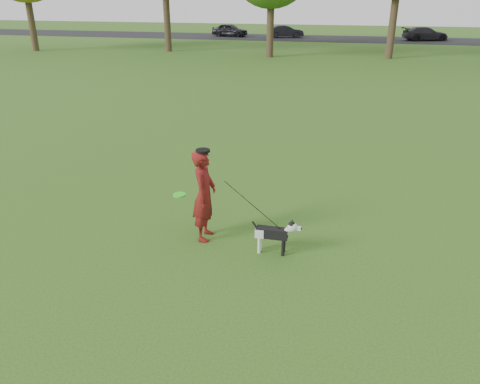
% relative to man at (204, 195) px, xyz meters
% --- Properties ---
extents(ground, '(120.00, 120.00, 0.00)m').
position_rel_man_xyz_m(ground, '(0.77, 0.30, -0.85)').
color(ground, '#285116').
rests_on(ground, ground).
extents(road, '(120.00, 7.00, 0.02)m').
position_rel_man_xyz_m(road, '(0.77, 40.30, -0.84)').
color(road, black).
rests_on(road, ground).
extents(man, '(0.43, 0.64, 1.70)m').
position_rel_man_xyz_m(man, '(0.00, 0.00, 0.00)').
color(man, '#560C10').
rests_on(man, ground).
extents(dog, '(0.87, 0.17, 0.66)m').
position_rel_man_xyz_m(dog, '(1.35, -0.27, -0.45)').
color(dog, black).
rests_on(dog, ground).
extents(car_left, '(3.78, 2.11, 1.21)m').
position_rel_man_xyz_m(car_left, '(-9.74, 40.30, -0.22)').
color(car_left, black).
rests_on(car_left, road).
extents(car_mid, '(3.66, 2.25, 1.14)m').
position_rel_man_xyz_m(car_mid, '(-4.19, 40.30, -0.26)').
color(car_mid, black).
rests_on(car_mid, road).
extents(car_right, '(4.40, 2.81, 1.19)m').
position_rel_man_xyz_m(car_right, '(8.69, 40.30, -0.24)').
color(car_right, black).
rests_on(car_right, road).
extents(man_held_items, '(2.01, 0.39, 1.27)m').
position_rel_man_xyz_m(man_held_items, '(0.91, -0.16, -0.03)').
color(man_held_items, '#2CE81D').
rests_on(man_held_items, ground).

